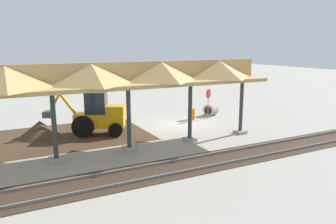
% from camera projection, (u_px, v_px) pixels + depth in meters
% --- Properties ---
extents(ground_plane, '(120.00, 120.00, 0.00)m').
position_uv_depth(ground_plane, '(181.00, 125.00, 24.19)').
color(ground_plane, '#9E998E').
extents(dirt_work_zone, '(9.60, 7.00, 0.01)m').
position_uv_depth(dirt_work_zone, '(71.00, 136.00, 21.25)').
color(dirt_work_zone, '#42301E').
rests_on(dirt_work_zone, ground).
extents(platform_canopy, '(20.79, 3.20, 4.90)m').
position_uv_depth(platform_canopy, '(91.00, 77.00, 16.57)').
color(platform_canopy, '#9E998E').
rests_on(platform_canopy, ground).
extents(rail_tracks, '(60.00, 2.58, 0.15)m').
position_uv_depth(rail_tracks, '(249.00, 153.00, 17.66)').
color(rail_tracks, slate).
rests_on(rail_tracks, ground).
extents(stop_sign, '(0.68, 0.39, 2.38)m').
position_uv_depth(stop_sign, '(208.00, 97.00, 25.83)').
color(stop_sign, gray).
rests_on(stop_sign, ground).
extents(backhoe, '(5.14, 3.36, 2.82)m').
position_uv_depth(backhoe, '(98.00, 115.00, 21.33)').
color(backhoe, orange).
rests_on(backhoe, ground).
extents(dirt_mound, '(5.37, 5.37, 2.12)m').
position_uv_depth(dirt_mound, '(41.00, 137.00, 20.93)').
color(dirt_mound, '#42301E').
rests_on(dirt_mound, ground).
extents(concrete_pipe, '(1.33, 1.31, 0.97)m').
position_uv_depth(concrete_pipe, '(211.00, 110.00, 27.35)').
color(concrete_pipe, '#9E9384').
rests_on(concrete_pipe, ground).
extents(traffic_barrel, '(0.56, 0.56, 0.90)m').
position_uv_depth(traffic_barrel, '(191.00, 114.00, 25.74)').
color(traffic_barrel, orange).
rests_on(traffic_barrel, ground).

